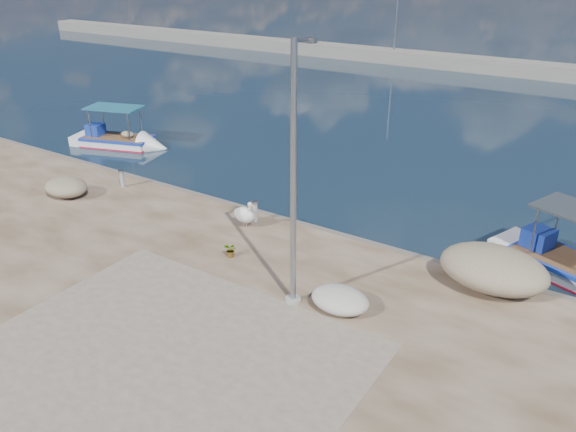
% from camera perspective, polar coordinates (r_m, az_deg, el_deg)
% --- Properties ---
extents(ground, '(1400.00, 1400.00, 0.00)m').
position_cam_1_polar(ground, '(16.59, -7.31, -8.73)').
color(ground, '#162635').
rests_on(ground, ground).
extents(quay, '(44.00, 22.00, 0.50)m').
position_cam_1_polar(quay, '(13.53, -24.86, -19.01)').
color(quay, '#49351F').
rests_on(quay, ground).
extents(quay_patch, '(9.00, 7.00, 0.01)m').
position_cam_1_polar(quay_patch, '(14.00, -12.30, -13.85)').
color(quay_patch, gray).
rests_on(quay_patch, quay).
extents(breakwater, '(120.00, 2.20, 7.50)m').
position_cam_1_polar(breakwater, '(51.84, 23.21, 13.54)').
color(breakwater, gray).
rests_on(breakwater, ground).
extents(boat_left, '(5.31, 3.15, 2.43)m').
position_cam_1_polar(boat_left, '(31.20, -16.95, 7.19)').
color(boat_left, white).
rests_on(boat_left, ground).
extents(boat_right, '(5.65, 3.51, 2.58)m').
position_cam_1_polar(boat_right, '(19.69, 26.92, -5.03)').
color(boat_right, white).
rests_on(boat_right, ground).
extents(pelican, '(1.08, 0.60, 1.03)m').
position_cam_1_polar(pelican, '(19.50, -4.40, 0.15)').
color(pelican, tan).
rests_on(pelican, quay).
extents(lamp_post, '(0.44, 0.96, 7.00)m').
position_cam_1_polar(lamp_post, '(14.09, 0.61, 2.66)').
color(lamp_post, gray).
rests_on(lamp_post, quay).
extents(bollard_near, '(0.26, 0.26, 0.79)m').
position_cam_1_polar(bollard_near, '(19.95, -3.38, 0.59)').
color(bollard_near, gray).
rests_on(bollard_near, quay).
extents(bollard_far, '(0.24, 0.24, 0.72)m').
position_cam_1_polar(bollard_far, '(23.97, -16.52, 3.75)').
color(bollard_far, gray).
rests_on(bollard_far, quay).
extents(potted_plant, '(0.48, 0.43, 0.47)m').
position_cam_1_polar(potted_plant, '(17.75, -5.82, -3.46)').
color(potted_plant, '#33722D').
rests_on(potted_plant, quay).
extents(net_pile_d, '(1.62, 1.22, 0.61)m').
position_cam_1_polar(net_pile_d, '(15.20, 5.30, -8.45)').
color(net_pile_d, beige).
rests_on(net_pile_d, quay).
extents(net_pile_c, '(3.03, 2.17, 1.19)m').
position_cam_1_polar(net_pile_c, '(16.96, 20.14, -5.06)').
color(net_pile_c, gray).
rests_on(net_pile_c, quay).
extents(net_pile_b, '(1.85, 1.44, 0.72)m').
position_cam_1_polar(net_pile_b, '(23.79, -21.62, 2.75)').
color(net_pile_b, gray).
rests_on(net_pile_b, quay).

